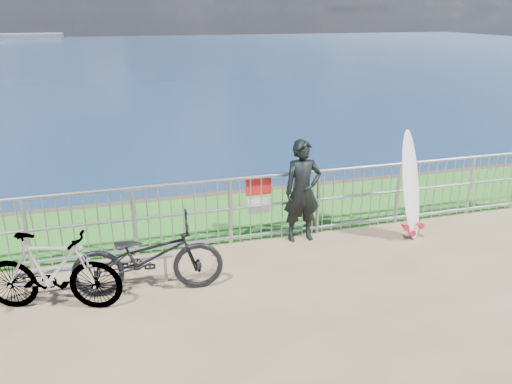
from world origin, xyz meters
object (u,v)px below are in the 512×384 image
object	(u,v)px
surfboard	(411,190)
bicycle_near	(148,257)
bicycle_far	(52,272)
surfer	(302,191)

from	to	relation	value
surfboard	bicycle_near	size ratio (longest dim) A/B	0.92
surfboard	bicycle_near	distance (m)	4.32
surfboard	bicycle_far	xyz separation A→B (m)	(-5.45, -0.65, -0.31)
bicycle_near	bicycle_far	xyz separation A→B (m)	(-1.18, -0.08, 0.00)
surfboard	bicycle_far	world-z (taller)	surfboard
surfer	surfboard	xyz separation A→B (m)	(1.72, -0.41, -0.01)
bicycle_near	surfer	bearing A→B (deg)	-63.00
surfboard	bicycle_near	xyz separation A→B (m)	(-4.27, -0.57, -0.31)
surfer	surfboard	world-z (taller)	surfboard
bicycle_near	bicycle_far	bearing A→B (deg)	99.82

